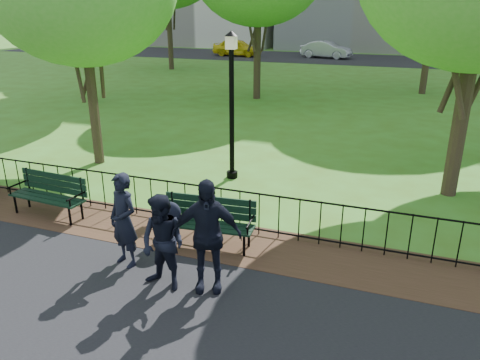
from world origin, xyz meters
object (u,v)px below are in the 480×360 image
(person_right, at_px, (207,236))
(taxi, at_px, (237,47))
(park_bench_main, at_px, (194,215))
(person_mid, at_px, (163,243))
(lamppost, at_px, (232,101))
(park_bench_left_a, at_px, (50,190))
(sedan_silver, at_px, (326,50))
(person_left, at_px, (124,220))

(person_right, relative_size, taxi, 0.43)
(park_bench_main, xyz_separation_m, person_mid, (0.18, -1.48, 0.19))
(lamppost, relative_size, person_right, 1.99)
(taxi, bearing_deg, person_mid, -156.98)
(park_bench_left_a, xyz_separation_m, person_mid, (3.66, -1.63, 0.23))
(park_bench_left_a, bearing_deg, person_right, -14.42)
(lamppost, distance_m, sedan_silver, 30.33)
(park_bench_left_a, distance_m, lamppost, 4.75)
(person_right, bearing_deg, person_left, 154.23)
(park_bench_main, height_order, sedan_silver, sedan_silver)
(park_bench_main, height_order, park_bench_left_a, park_bench_main)
(park_bench_left_a, height_order, person_right, person_right)
(park_bench_main, height_order, lamppost, lamppost)
(park_bench_left_a, xyz_separation_m, person_right, (4.31, -1.42, 0.37))
(park_bench_left_a, height_order, person_left, person_left)
(lamppost, xyz_separation_m, taxi, (-10.73, 29.13, -1.28))
(park_bench_main, xyz_separation_m, person_right, (0.83, -1.26, 0.33))
(park_bench_left_a, distance_m, person_mid, 4.02)
(person_right, bearing_deg, lamppost, 87.81)
(park_bench_main, relative_size, person_left, 1.09)
(person_mid, relative_size, taxi, 0.37)
(park_bench_left_a, distance_m, sedan_silver, 33.68)
(person_left, bearing_deg, person_mid, -3.24)
(taxi, xyz_separation_m, sedan_silver, (7.69, 1.02, -0.03))
(lamppost, height_order, taxi, lamppost)
(person_left, xyz_separation_m, person_mid, (0.99, -0.41, -0.05))
(person_right, bearing_deg, sedan_silver, 78.43)
(park_bench_main, relative_size, taxi, 0.42)
(park_bench_main, height_order, person_right, person_right)
(person_right, bearing_deg, park_bench_left_a, 142.89)
(park_bench_main, distance_m, person_right, 1.55)
(lamppost, bearing_deg, person_mid, -80.78)
(lamppost, xyz_separation_m, person_right, (1.49, -4.94, -1.08))
(park_bench_main, height_order, taxi, taxi)
(person_right, bearing_deg, person_mid, 179.63)
(sedan_silver, bearing_deg, person_left, -164.05)
(person_mid, distance_m, person_right, 0.70)
(person_left, distance_m, taxi, 35.49)
(person_mid, bearing_deg, park_bench_main, 106.83)
(park_bench_main, relative_size, person_mid, 1.15)
(park_bench_main, distance_m, person_mid, 1.50)
(person_left, height_order, person_right, person_right)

